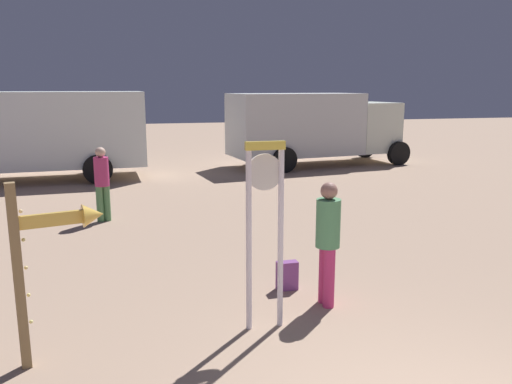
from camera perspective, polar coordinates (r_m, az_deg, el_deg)
standing_clock at (r=6.17m, az=0.98°, el=-2.55°), size 0.48×0.10×2.33m
arrow_sign at (r=5.86m, az=-21.87°, el=-5.72°), size 0.96×0.39×2.01m
person_near_clock at (r=7.00m, az=7.96°, el=-5.03°), size 0.33×0.33×1.71m
backpack at (r=7.71m, az=3.45°, el=-9.24°), size 0.31×0.19×0.43m
person_distant at (r=11.82m, az=-16.70°, el=1.25°), size 0.32×0.32×1.66m
box_truck_near at (r=19.69m, az=6.28°, el=7.34°), size 6.96×3.26×2.71m
box_truck_far at (r=17.71m, az=-22.76°, el=6.16°), size 6.96×2.79×2.80m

